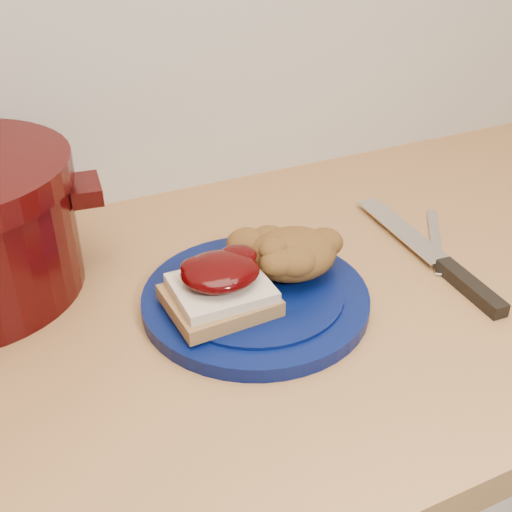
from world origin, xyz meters
name	(u,v)px	position (x,y,z in m)	size (l,w,h in m)	color
plate	(256,299)	(0.01, 1.49, 0.91)	(0.25, 0.25, 0.02)	#040F43
sandwich	(220,287)	(-0.04, 1.48, 0.94)	(0.11, 0.10, 0.05)	olive
stuffing_mound	(292,254)	(0.06, 1.50, 0.95)	(0.10, 0.09, 0.05)	brown
chef_knife	(450,270)	(0.24, 1.45, 0.91)	(0.04, 0.28, 0.02)	black
butter_knife	(435,240)	(0.27, 1.51, 0.90)	(0.16, 0.01, 0.00)	silver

